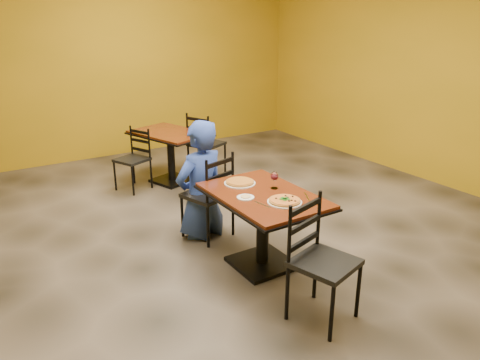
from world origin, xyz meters
TOP-DOWN VIEW (x-y plane):
  - floor at (0.00, 0.00)m, footprint 7.00×8.00m
  - wall_back at (0.00, 4.00)m, footprint 7.00×0.01m
  - wall_right at (3.50, 0.00)m, footprint 0.01×8.00m
  - table_main at (0.00, -0.50)m, footprint 0.83×1.23m
  - table_second at (0.26, 2.19)m, footprint 1.05×1.29m
  - chair_main_near at (-0.08, -1.45)m, footprint 0.55×0.55m
  - chair_main_far at (-0.14, 0.35)m, footprint 0.54×0.54m
  - chair_second_left at (-0.33, 2.19)m, footprint 0.51×0.51m
  - chair_second_right at (0.84, 2.19)m, footprint 0.57×0.57m
  - diner at (-0.18, 0.43)m, footprint 0.71×0.54m
  - plate_main at (0.04, -0.78)m, footprint 0.31×0.31m
  - pizza_main at (0.04, -0.78)m, footprint 0.28×0.28m
  - plate_far at (-0.04, -0.15)m, footprint 0.31×0.31m
  - pizza_far at (-0.04, -0.15)m, footprint 0.28×0.28m
  - side_plate at (-0.20, -0.50)m, footprint 0.16×0.16m
  - dip at (-0.20, -0.50)m, footprint 0.09×0.09m
  - wine_glass at (0.17, -0.44)m, footprint 0.08×0.08m
  - fork at (-0.16, -0.71)m, footprint 0.05×0.19m
  - knife at (0.29, -0.78)m, footprint 0.11×0.19m

SIDE VIEW (x-z plane):
  - floor at x=0.00m, z-range -0.01..0.01m
  - chair_second_left at x=-0.33m, z-range 0.00..0.86m
  - chair_main_far at x=-0.14m, z-range 0.00..0.96m
  - chair_second_right at x=0.84m, z-range 0.00..0.97m
  - chair_main_near at x=-0.08m, z-range 0.00..0.99m
  - table_second at x=0.26m, z-range 0.18..0.93m
  - table_main at x=0.00m, z-range 0.18..0.93m
  - diner at x=-0.18m, z-range 0.00..1.30m
  - fork at x=-0.16m, z-range 0.75..0.75m
  - knife at x=0.29m, z-range 0.75..0.75m
  - plate_main at x=0.04m, z-range 0.75..0.76m
  - plate_far at x=-0.04m, z-range 0.75..0.76m
  - side_plate at x=-0.20m, z-range 0.75..0.76m
  - dip at x=-0.20m, z-range 0.76..0.77m
  - pizza_main at x=0.04m, z-range 0.76..0.78m
  - pizza_far at x=-0.04m, z-range 0.76..0.78m
  - wine_glass at x=0.17m, z-range 0.75..0.93m
  - wall_back at x=0.00m, z-range 0.00..3.00m
  - wall_right at x=3.50m, z-range 0.00..3.00m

